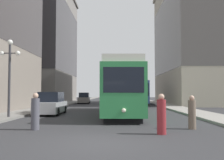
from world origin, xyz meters
TOP-DOWN VIEW (x-y plane):
  - ground_plane at (0.00, 0.00)m, footprint 200.00×200.00m
  - sidewalk_left at (-7.29, 40.00)m, footprint 2.54×120.00m
  - sidewalk_right at (7.29, 40.00)m, footprint 2.54×120.00m
  - streetcar at (0.90, 12.31)m, footprint 2.73×14.89m
  - transit_bus at (3.71, 31.13)m, footprint 2.74×12.42m
  - parked_car_left_near at (-4.72, 12.00)m, footprint 1.97×4.95m
  - parked_car_left_mid at (-4.73, 33.90)m, footprint 2.09×4.91m
  - pedestrian_crossing_near at (4.19, 3.58)m, footprint 0.36×0.36m
  - pedestrian_crossing_far at (2.44, 2.01)m, footprint 0.38×0.38m
  - pedestrian_on_sidewalk at (-3.26, 3.23)m, footprint 0.39×0.39m
  - lamp_post_left_near at (-6.62, 8.23)m, footprint 1.41×0.36m
  - building_left_corner at (-15.74, 40.04)m, footprint 14.96×21.82m
  - building_right_corner at (13.77, 32.44)m, footprint 11.01×21.15m

SIDE VIEW (x-z plane):
  - ground_plane at x=0.00m, z-range 0.00..0.00m
  - sidewalk_left at x=-7.29m, z-range 0.00..0.15m
  - sidewalk_right at x=7.29m, z-range 0.00..0.15m
  - pedestrian_crossing_near at x=4.19m, z-range -0.06..1.56m
  - pedestrian_crossing_far at x=2.44m, z-range -0.06..1.64m
  - pedestrian_on_sidewalk at x=-3.26m, z-range -0.06..1.67m
  - parked_car_left_mid at x=-4.73m, z-range -0.07..1.75m
  - parked_car_left_near at x=-4.72m, z-range -0.07..1.75m
  - transit_bus at x=3.71m, z-range 0.22..3.67m
  - streetcar at x=0.90m, z-range 0.16..4.05m
  - lamp_post_left_near at x=-6.62m, z-range 0.99..6.18m
  - building_right_corner at x=13.77m, z-range 0.29..21.00m
  - building_left_corner at x=-15.74m, z-range 0.32..22.67m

